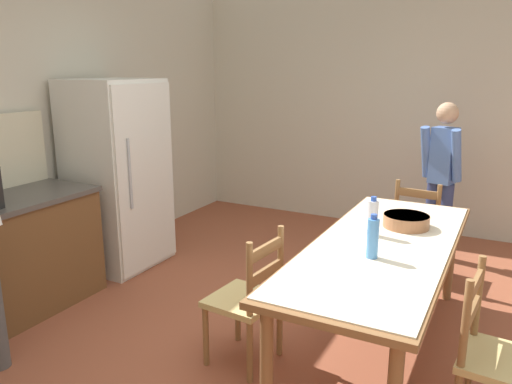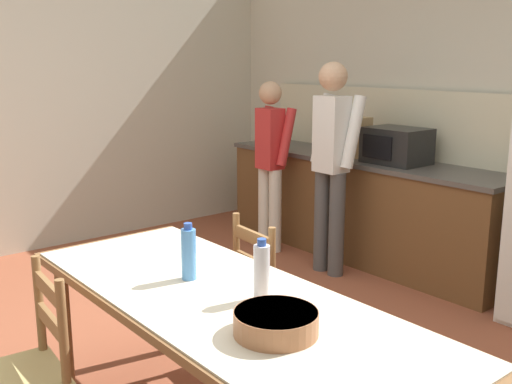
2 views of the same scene
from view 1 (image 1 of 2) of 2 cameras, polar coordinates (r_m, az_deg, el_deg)
The scene contains 12 objects.
ground_plane at distance 3.47m, azimuth 4.48°, elevation -18.89°, with size 8.32×8.32×0.00m, color brown.
wall_back at distance 4.65m, azimuth -27.10°, elevation 7.25°, with size 6.52×0.12×2.90m, color beige.
wall_right at distance 6.06m, azimuth 17.19°, elevation 9.46°, with size 0.12×5.20×2.90m, color beige.
refrigerator at distance 4.91m, azimuth -15.49°, elevation 1.93°, with size 0.80×0.73×1.78m.
dining_table at distance 3.37m, azimuth 14.24°, elevation -6.88°, with size 2.29×0.85×0.78m.
bottle_near_centre at distance 3.04m, azimuth 13.20°, elevation -5.11°, with size 0.07×0.07×0.27m.
bottle_off_centre at distance 3.44m, azimuth 13.18°, elevation -2.86°, with size 0.07×0.07×0.27m.
serving_bowl at distance 3.69m, azimuth 16.79°, elevation -3.10°, with size 0.32×0.32×0.09m.
chair_side_far_left at distance 3.26m, azimuth -0.92°, elevation -12.19°, with size 0.46×0.44×0.91m.
chair_head_end at distance 4.79m, azimuth 18.08°, elevation -4.08°, with size 0.44×0.45×0.91m.
chair_side_near_left at distance 2.95m, azimuth 25.63°, elevation -16.72°, with size 0.45×0.43×0.91m.
person_by_table at distance 5.20m, azimuth 20.45°, elevation 2.07°, with size 0.33×0.43×1.56m.
Camera 1 is at (-2.68, -1.11, 1.89)m, focal length 35.00 mm.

